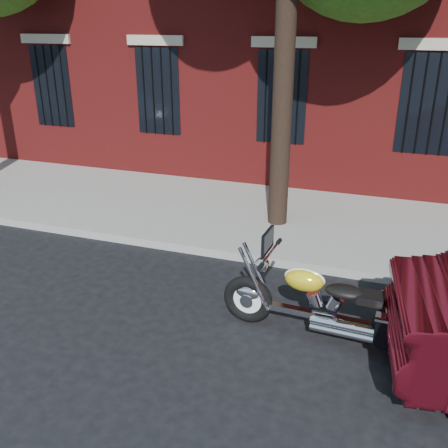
% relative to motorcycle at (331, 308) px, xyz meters
% --- Properties ---
extents(ground, '(120.00, 120.00, 0.00)m').
position_rel_motorcycle_xyz_m(ground, '(-1.97, 0.44, -0.46)').
color(ground, black).
rests_on(ground, ground).
extents(curb, '(40.00, 0.16, 0.15)m').
position_rel_motorcycle_xyz_m(curb, '(-1.97, 1.82, -0.39)').
color(curb, gray).
rests_on(curb, ground).
extents(sidewalk, '(40.00, 3.60, 0.15)m').
position_rel_motorcycle_xyz_m(sidewalk, '(-1.97, 3.70, -0.39)').
color(sidewalk, gray).
rests_on(sidewalk, ground).
extents(motorcycle, '(2.70, 0.84, 1.37)m').
position_rel_motorcycle_xyz_m(motorcycle, '(0.00, 0.00, 0.00)').
color(motorcycle, black).
rests_on(motorcycle, ground).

